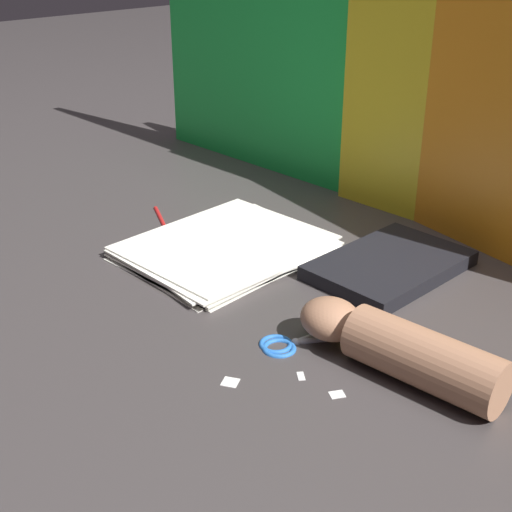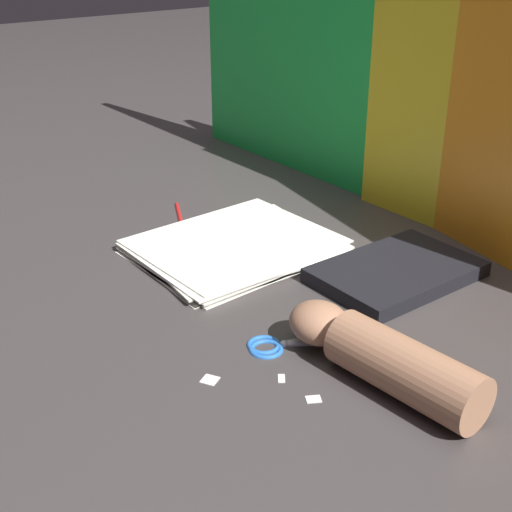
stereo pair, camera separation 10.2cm
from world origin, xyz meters
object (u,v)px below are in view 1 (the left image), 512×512
(book_closed, at_px, (390,265))
(hand_forearm, at_px, (399,348))
(paper_stack, at_px, (226,248))
(scissors, at_px, (298,339))

(book_closed, relative_size, hand_forearm, 0.89)
(paper_stack, height_order, book_closed, book_closed)
(scissors, bearing_deg, book_closed, 100.14)
(book_closed, xyz_separation_m, scissors, (0.04, -0.25, -0.01))
(paper_stack, bearing_deg, hand_forearm, -9.52)
(paper_stack, bearing_deg, book_closed, 32.48)
(book_closed, bearing_deg, hand_forearm, -50.48)
(scissors, distance_m, hand_forearm, 0.14)
(paper_stack, height_order, hand_forearm, hand_forearm)
(book_closed, relative_size, scissors, 1.57)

